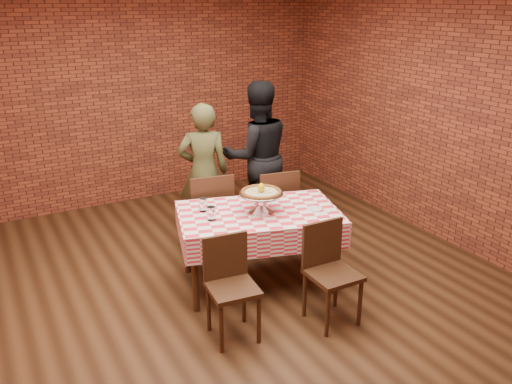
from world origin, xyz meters
TOP-DOWN VIEW (x-y plane):
  - ground at (0.00, 0.00)m, footprint 6.00×6.00m
  - back_wall at (0.00, 3.00)m, footprint 5.50×0.00m
  - table at (0.39, 0.17)m, footprint 1.67×1.26m
  - tablecloth at (0.39, 0.17)m, footprint 1.71×1.31m
  - pizza_stand at (0.40, 0.14)m, footprint 0.59×0.59m
  - pizza at (0.40, 0.14)m, footprint 0.53×0.53m
  - lemon at (0.40, 0.14)m, footprint 0.09×0.09m
  - water_glass_left at (-0.08, 0.20)m, footprint 0.10×0.10m
  - water_glass_right at (-0.06, 0.43)m, footprint 0.10×0.10m
  - side_plate at (0.87, -0.05)m, footprint 0.18×0.18m
  - sweetener_packet_a at (0.88, -0.17)m, footprint 0.05×0.04m
  - sweetener_packet_b at (0.94, -0.16)m, footprint 0.06×0.05m
  - condiment_caddy at (0.52, 0.40)m, footprint 0.12×0.10m
  - chair_near_left at (-0.23, -0.50)m, footprint 0.42×0.42m
  - chair_near_right at (0.62, -0.71)m, footprint 0.40×0.40m
  - chair_far_left at (0.24, 1.01)m, footprint 0.53×0.53m
  - chair_far_right at (0.94, 0.82)m, footprint 0.52×0.52m
  - diner_olive at (0.37, 1.42)m, footprint 0.67×0.55m
  - diner_black at (1.07, 1.42)m, footprint 0.98×0.83m

SIDE VIEW (x-z plane):
  - ground at x=0.00m, z-range 0.00..0.00m
  - table at x=0.39m, z-range 0.00..0.75m
  - chair_near_left at x=-0.23m, z-range 0.00..0.86m
  - chair_near_right at x=0.62m, z-range 0.00..0.88m
  - chair_far_right at x=0.94m, z-range 0.00..0.93m
  - chair_far_left at x=0.24m, z-range 0.00..0.94m
  - tablecloth at x=0.39m, z-range 0.50..0.76m
  - sweetener_packet_a at x=0.88m, z-range 0.76..0.76m
  - sweetener_packet_b at x=0.94m, z-range 0.76..0.76m
  - side_plate at x=0.87m, z-range 0.76..0.77m
  - diner_olive at x=0.37m, z-range 0.00..1.58m
  - water_glass_left at x=-0.08m, z-range 0.76..0.88m
  - water_glass_right at x=-0.06m, z-range 0.76..0.88m
  - condiment_caddy at x=0.52m, z-range 0.76..0.91m
  - pizza_stand at x=0.40m, z-range 0.76..0.95m
  - diner_black at x=1.07m, z-range 0.00..1.77m
  - pizza at x=0.40m, z-range 0.94..0.97m
  - lemon at x=0.40m, z-range 0.96..1.04m
  - back_wall at x=0.00m, z-range -1.30..4.20m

